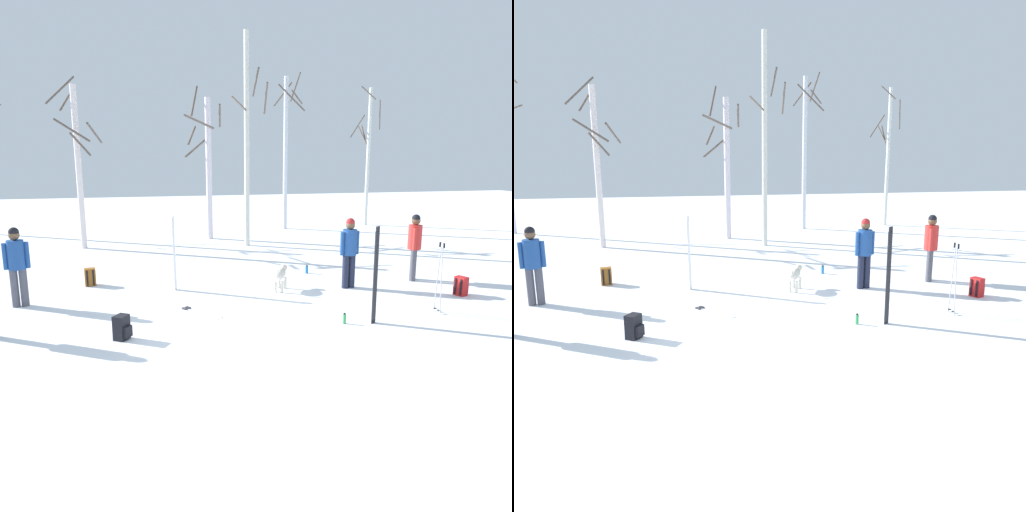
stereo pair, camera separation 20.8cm
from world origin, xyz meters
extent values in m
plane|color=white|center=(0.00, 0.00, 0.00)|extent=(60.00, 60.00, 0.00)
cylinder|color=#4C4C56|center=(-4.65, 2.30, 0.41)|extent=(0.16, 0.16, 0.82)
cylinder|color=#4C4C56|center=(-4.83, 2.27, 0.41)|extent=(0.16, 0.16, 0.82)
cylinder|color=#1E478C|center=(-4.74, 2.29, 1.13)|extent=(0.34, 0.34, 0.62)
sphere|color=brown|center=(-4.74, 2.29, 1.55)|extent=(0.22, 0.22, 0.22)
sphere|color=black|center=(-4.74, 2.29, 1.61)|extent=(0.21, 0.21, 0.21)
cylinder|color=#1E478C|center=(-4.54, 2.32, 1.11)|extent=(0.10, 0.10, 0.56)
cylinder|color=#1E478C|center=(-4.95, 2.25, 1.11)|extent=(0.10, 0.10, 0.56)
cylinder|color=#1E2338|center=(2.63, 2.09, 0.41)|extent=(0.16, 0.16, 0.82)
cylinder|color=#1E2338|center=(2.80, 2.12, 0.41)|extent=(0.16, 0.16, 0.82)
cylinder|color=#1E478C|center=(2.72, 2.10, 1.13)|extent=(0.34, 0.34, 0.62)
sphere|color=brown|center=(2.72, 2.10, 1.55)|extent=(0.22, 0.22, 0.22)
sphere|color=#B22626|center=(2.72, 2.10, 1.61)|extent=(0.21, 0.21, 0.21)
cylinder|color=#1E478C|center=(2.51, 2.07, 1.11)|extent=(0.10, 0.10, 0.56)
cylinder|color=#1E478C|center=(2.92, 2.14, 1.11)|extent=(0.10, 0.10, 0.56)
cylinder|color=#4C4C56|center=(4.69, 2.50, 0.41)|extent=(0.16, 0.16, 0.82)
cylinder|color=#4C4C56|center=(4.60, 2.34, 0.41)|extent=(0.16, 0.16, 0.82)
cylinder|color=red|center=(4.64, 2.42, 1.13)|extent=(0.34, 0.34, 0.62)
sphere|color=brown|center=(4.64, 2.42, 1.55)|extent=(0.22, 0.22, 0.22)
sphere|color=black|center=(4.64, 2.42, 1.61)|extent=(0.21, 0.21, 0.21)
cylinder|color=red|center=(4.75, 2.60, 1.11)|extent=(0.10, 0.10, 0.56)
cylinder|color=red|center=(4.54, 2.24, 1.11)|extent=(0.10, 0.10, 0.56)
ellipsoid|color=beige|center=(1.03, 2.24, 0.41)|extent=(0.48, 0.63, 0.26)
sphere|color=beige|center=(1.19, 2.54, 0.48)|extent=(0.18, 0.18, 0.18)
ellipsoid|color=beige|center=(1.22, 2.59, 0.46)|extent=(0.10, 0.12, 0.06)
cylinder|color=beige|center=(0.87, 1.93, 0.49)|extent=(0.12, 0.19, 0.17)
cylinder|color=beige|center=(1.06, 2.45, 0.14)|extent=(0.07, 0.07, 0.28)
cylinder|color=beige|center=(1.19, 2.38, 0.14)|extent=(0.07, 0.07, 0.28)
cylinder|color=beige|center=(0.87, 2.10, 0.14)|extent=(0.07, 0.07, 0.28)
cylinder|color=beige|center=(1.01, 2.03, 0.14)|extent=(0.07, 0.07, 0.28)
cube|color=black|center=(2.18, -0.36, 0.90)|extent=(0.08, 0.06, 1.80)
cube|color=black|center=(2.18, -0.36, 1.84)|extent=(0.06, 0.04, 0.10)
cube|color=black|center=(2.13, -0.40, 0.90)|extent=(0.08, 0.06, 1.80)
cube|color=black|center=(2.13, -0.40, 1.84)|extent=(0.06, 0.04, 0.10)
cube|color=white|center=(-1.41, 2.84, 0.85)|extent=(0.06, 0.12, 1.70)
cube|color=white|center=(-1.41, 2.84, 1.74)|extent=(0.04, 0.06, 0.10)
cube|color=white|center=(-1.43, 2.78, 0.85)|extent=(0.06, 0.12, 1.70)
cube|color=white|center=(-1.43, 2.78, 1.74)|extent=(0.04, 0.06, 0.10)
cube|color=white|center=(-1.22, 1.26, 0.01)|extent=(1.20, 1.42, 0.02)
cube|color=#333338|center=(-1.26, 1.29, 0.03)|extent=(0.13, 0.13, 0.03)
cube|color=white|center=(-1.30, 1.19, 0.01)|extent=(1.20, 1.42, 0.02)
cube|color=#333338|center=(-1.33, 1.23, 0.03)|extent=(0.13, 0.13, 0.03)
cylinder|color=#B2B2BC|center=(3.73, -0.02, 0.68)|extent=(0.02, 0.10, 1.37)
cylinder|color=black|center=(3.73, -0.02, 1.42)|extent=(0.04, 0.04, 0.10)
cylinder|color=black|center=(3.73, -0.02, 0.07)|extent=(0.07, 0.07, 0.01)
cylinder|color=#B2B2BC|center=(3.73, -0.16, 0.68)|extent=(0.02, 0.10, 1.37)
cylinder|color=black|center=(3.73, -0.16, 1.42)|extent=(0.04, 0.04, 0.10)
cylinder|color=black|center=(3.73, -0.16, 0.07)|extent=(0.07, 0.07, 0.01)
cube|color=red|center=(4.99, 0.91, 0.22)|extent=(0.28, 0.31, 0.44)
cube|color=red|center=(5.11, 0.96, 0.15)|extent=(0.12, 0.20, 0.20)
cube|color=black|center=(4.91, 0.81, 0.22)|extent=(0.04, 0.04, 0.37)
cube|color=black|center=(4.86, 0.94, 0.22)|extent=(0.04, 0.04, 0.37)
cube|color=#99591E|center=(-3.46, 3.71, 0.22)|extent=(0.29, 0.24, 0.44)
cube|color=#99591E|center=(-3.48, 3.83, 0.15)|extent=(0.20, 0.09, 0.20)
cube|color=black|center=(-3.37, 3.60, 0.22)|extent=(0.04, 0.03, 0.37)
cube|color=black|center=(-3.51, 3.58, 0.22)|extent=(0.04, 0.03, 0.37)
cube|color=black|center=(-2.54, -0.16, 0.22)|extent=(0.31, 0.33, 0.44)
cube|color=black|center=(-2.43, -0.23, 0.15)|extent=(0.16, 0.20, 0.20)
cube|color=black|center=(-2.68, -0.15, 0.22)|extent=(0.04, 0.04, 0.37)
cube|color=black|center=(-2.60, -0.03, 0.22)|extent=(0.04, 0.04, 0.37)
cylinder|color=green|center=(1.60, -0.28, 0.09)|extent=(0.06, 0.06, 0.19)
cylinder|color=black|center=(1.60, -0.28, 0.20)|extent=(0.04, 0.04, 0.02)
cylinder|color=#1E72BF|center=(2.20, 3.71, 0.10)|extent=(0.08, 0.08, 0.20)
cylinder|color=black|center=(2.20, 3.71, 0.21)|extent=(0.05, 0.05, 0.02)
cylinder|color=silver|center=(-4.20, 8.92, 2.73)|extent=(0.20, 0.20, 5.46)
cylinder|color=brown|center=(-3.59, 8.77, 3.90)|extent=(0.38, 1.25, 0.64)
cylinder|color=brown|center=(-4.49, 9.04, 4.89)|extent=(0.33, 0.65, 0.62)
cylinder|color=brown|center=(-4.65, 9.32, 5.31)|extent=(0.88, 0.99, 1.04)
cylinder|color=brown|center=(-4.25, 8.38, 3.97)|extent=(1.12, 0.18, 0.76)
cylinder|color=brown|center=(-4.05, 8.63, 3.54)|extent=(0.65, 0.37, 0.78)
cylinder|color=silver|center=(0.35, 9.90, 2.64)|extent=(0.22, 0.22, 5.27)
cylinder|color=brown|center=(-0.12, 10.06, 5.15)|extent=(0.41, 1.02, 1.18)
cylinder|color=brown|center=(0.79, 9.83, 4.61)|extent=(0.21, 0.93, 0.78)
cylinder|color=brown|center=(-0.24, 10.09, 3.91)|extent=(0.47, 1.24, 0.75)
cylinder|color=brown|center=(-0.09, 10.32, 3.45)|extent=(0.93, 0.95, 0.71)
cylinder|color=brown|center=(-0.04, 9.42, 4.37)|extent=(1.03, 0.86, 0.58)
cylinder|color=silver|center=(1.46, 8.15, 3.62)|extent=(0.18, 0.18, 7.24)
cylinder|color=brown|center=(2.10, 8.05, 5.06)|extent=(0.28, 1.33, 0.92)
cylinder|color=brown|center=(1.78, 8.19, 5.60)|extent=(0.13, 0.71, 0.88)
cylinder|color=brown|center=(1.15, 7.98, 4.88)|extent=(0.42, 0.67, 0.54)
cylinder|color=silver|center=(3.90, 11.75, 3.20)|extent=(0.19, 0.19, 6.40)
cylinder|color=brown|center=(4.27, 11.41, 5.54)|extent=(0.73, 0.80, 0.49)
cylinder|color=brown|center=(3.97, 11.16, 5.48)|extent=(1.22, 0.20, 1.05)
cylinder|color=brown|center=(3.87, 12.14, 5.73)|extent=(0.84, 0.13, 1.02)
cylinder|color=brown|center=(4.32, 11.82, 5.98)|extent=(0.21, 0.90, 1.09)
cylinder|color=silver|center=(7.88, 12.02, 3.05)|extent=(0.16, 0.16, 6.09)
cylinder|color=brown|center=(8.25, 11.81, 4.93)|extent=(0.48, 0.80, 1.22)
cylinder|color=brown|center=(7.65, 11.79, 5.84)|extent=(0.53, 0.52, 0.61)
cylinder|color=brown|center=(7.52, 12.50, 4.48)|extent=(1.02, 0.79, 1.05)
cylinder|color=brown|center=(7.62, 12.04, 4.17)|extent=(0.11, 0.57, 0.68)
cylinder|color=brown|center=(7.53, 11.97, 4.06)|extent=(0.16, 0.76, 0.84)
camera|label=1|loc=(-2.01, -8.46, 3.18)|focal=33.67mm
camera|label=2|loc=(-1.81, -8.51, 3.18)|focal=33.67mm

